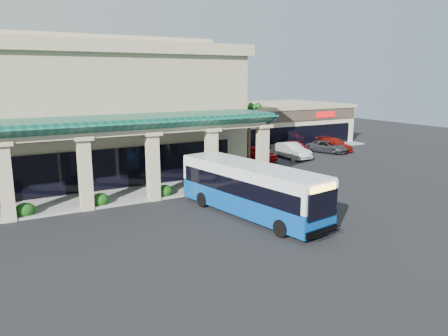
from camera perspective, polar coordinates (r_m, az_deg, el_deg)
ground at (r=27.25m, az=0.73°, el=-5.97°), size 110.00×110.00×0.00m
main_building at (r=38.81m, az=-22.15°, el=7.06°), size 30.80×14.80×11.35m
arcade at (r=30.13m, az=-19.32°, el=0.68°), size 30.00×6.20×5.70m
strip_mall at (r=56.16m, az=4.23°, el=5.82°), size 22.50×12.50×4.90m
palm_0 at (r=40.09m, az=3.29°, el=4.62°), size 2.40×2.40×6.60m
palm_1 at (r=43.18m, az=2.24°, el=4.62°), size 2.40×2.40×5.80m
broadleaf_tree at (r=46.61m, az=-3.12°, el=4.53°), size 2.60×2.60×4.81m
transit_bus at (r=26.44m, az=3.52°, el=-2.96°), size 4.40×11.64×3.17m
pedestrian at (r=28.70m, az=13.59°, el=-3.60°), size 0.67×0.75×1.72m
car_silver at (r=44.07m, az=4.29°, el=1.93°), size 3.17×4.81×1.52m
car_white at (r=45.78m, az=8.76°, el=2.27°), size 1.76×4.96×1.63m
car_red at (r=47.21m, az=9.65°, el=2.37°), size 3.64×5.10×1.37m
car_gray at (r=50.12m, az=13.35°, el=2.72°), size 3.66×5.15×1.30m
car_extra at (r=51.64m, az=14.21°, el=3.01°), size 2.27×5.02×1.43m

